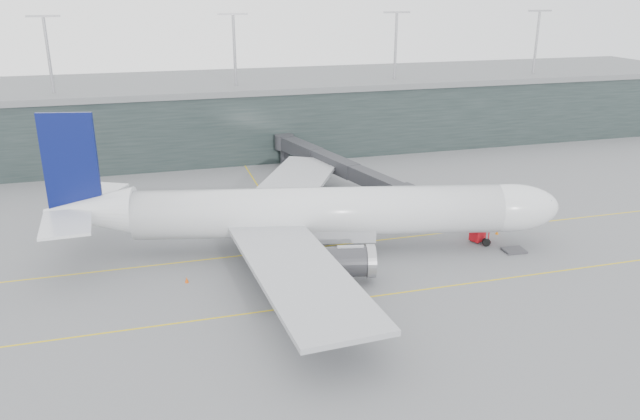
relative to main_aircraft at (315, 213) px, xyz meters
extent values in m
plane|color=slate|center=(-7.22, 4.99, -5.46)|extent=(320.00, 320.00, 0.00)
cube|color=gold|center=(-7.22, 0.99, -5.45)|extent=(160.00, 0.25, 0.02)
cube|color=gold|center=(-7.22, -15.01, -5.45)|extent=(160.00, 0.25, 0.02)
cube|color=gold|center=(-2.22, 24.99, -5.45)|extent=(0.25, 60.00, 0.02)
cube|color=black|center=(-7.22, 62.99, 1.54)|extent=(240.00, 35.00, 14.00)
cube|color=slate|center=(-7.22, 62.99, 9.14)|extent=(240.00, 36.00, 1.20)
cylinder|color=#9E9EA3|center=(-37.22, 52.99, 16.54)|extent=(0.60, 0.60, 14.00)
cylinder|color=#9E9EA3|center=(-2.22, 52.99, 16.54)|extent=(0.60, 0.60, 14.00)
cylinder|color=#9E9EA3|center=(32.78, 52.99, 16.54)|extent=(0.60, 0.60, 14.00)
cylinder|color=#9E9EA3|center=(67.78, 52.99, 16.54)|extent=(0.60, 0.60, 14.00)
cylinder|color=silver|center=(0.48, -0.11, 0.18)|extent=(49.21, 16.99, 6.60)
ellipsoid|color=silver|center=(25.93, -5.72, 0.18)|extent=(14.95, 9.43, 6.60)
cone|color=silver|center=(-29.13, 6.43, 0.92)|extent=(12.79, 8.71, 6.33)
cube|color=#999BA1|center=(-0.56, 0.12, -2.38)|extent=(17.77, 8.86, 2.13)
cube|color=black|center=(29.88, -6.60, 1.24)|extent=(2.97, 3.62, 0.85)
cube|color=#999BA1|center=(-6.19, -15.52, -0.89)|extent=(11.47, 31.39, 0.59)
cylinder|color=#343439|center=(0.38, -10.43, -2.70)|extent=(8.07, 5.24, 3.72)
cube|color=#999BA1|center=(0.92, 16.68, -0.89)|extent=(23.12, 31.69, 0.59)
cylinder|color=#343439|center=(4.74, 9.30, -2.70)|extent=(8.07, 5.24, 3.72)
cube|color=#08104A|center=(-30.69, 6.77, 7.62)|extent=(6.87, 2.01, 12.77)
cube|color=silver|center=(-31.43, 0.94, 1.45)|extent=(6.27, 9.83, 0.37)
cube|color=silver|center=(-28.91, 12.37, 1.45)|extent=(9.61, 11.19, 0.37)
cylinder|color=black|center=(23.34, -5.15, -4.88)|extent=(1.23, 0.67, 1.17)
cylinder|color=#9E9EA3|center=(23.34, -5.15, -4.08)|extent=(0.32, 0.32, 2.77)
cylinder|color=black|center=(-4.77, -4.18, -4.77)|extent=(1.47, 0.82, 1.38)
cylinder|color=black|center=(-2.57, 5.80, -4.77)|extent=(1.47, 0.82, 1.38)
cube|color=#292A2E|center=(15.70, 5.74, -0.67)|extent=(3.83, 4.11, 2.68)
cube|color=#292A2E|center=(13.71, 13.44, -0.67)|extent=(5.44, 12.67, 2.40)
cube|color=#292A2E|center=(10.59, 25.51, -0.67)|extent=(5.67, 12.73, 2.49)
cube|color=#292A2E|center=(7.47, 37.58, -0.67)|extent=(5.91, 12.79, 2.59)
cylinder|color=#9E9EA3|center=(13.54, 14.09, -3.64)|extent=(0.48, 0.48, 3.64)
cube|color=#343439|center=(13.54, 14.09, -5.13)|extent=(2.22, 1.87, 0.67)
cylinder|color=#292A2E|center=(15.70, 45.49, -0.67)|extent=(3.84, 3.84, 2.88)
cylinder|color=#292A2E|center=(15.70, 45.49, -3.74)|extent=(1.73, 1.73, 3.45)
cube|color=#A80C13|center=(23.29, -3.19, -4.49)|extent=(2.93, 2.39, 1.49)
cylinder|color=black|center=(22.63, -4.05, -5.23)|extent=(0.49, 0.32, 0.46)
cylinder|color=black|center=(24.36, -3.41, -5.23)|extent=(0.49, 0.32, 0.46)
cylinder|color=black|center=(22.23, -2.98, -5.23)|extent=(0.49, 0.32, 0.46)
cylinder|color=black|center=(23.95, -2.34, -5.23)|extent=(0.49, 0.32, 0.46)
cube|color=#36353A|center=(26.07, -7.88, -5.29)|extent=(3.05, 2.51, 0.29)
cube|color=#343439|center=(-10.81, 15.76, -5.32)|extent=(2.29, 2.02, 0.19)
cube|color=#B1B5BE|center=(-10.81, 15.76, -4.44)|extent=(1.89, 1.82, 1.46)
cube|color=#264296|center=(-10.81, 15.76, -3.68)|extent=(1.95, 1.88, 0.08)
cube|color=#343439|center=(-9.15, 17.02, -5.31)|extent=(2.55, 2.33, 0.21)
cube|color=#A5AAB1|center=(-9.15, 17.02, -4.38)|extent=(2.13, 2.07, 1.55)
cube|color=#264296|center=(-9.15, 17.02, -3.57)|extent=(2.20, 2.14, 0.08)
cube|color=#343439|center=(-6.32, 15.14, -5.33)|extent=(1.76, 1.40, 0.18)
cube|color=#B5B8C2|center=(-6.32, 15.14, -4.54)|extent=(1.40, 1.32, 1.32)
cube|color=#264296|center=(-6.32, 15.14, -3.86)|extent=(1.45, 1.36, 0.07)
cone|color=orange|center=(27.20, -1.58, -5.07)|extent=(0.50, 0.50, 0.79)
cone|color=orange|center=(1.54, -14.69, -5.11)|extent=(0.45, 0.45, 0.71)
cone|color=#D3500B|center=(0.15, 16.29, -5.07)|extent=(0.50, 0.50, 0.80)
cone|color=#CD4A0B|center=(-17.87, -5.30, -5.09)|extent=(0.47, 0.47, 0.74)
camera|label=1|loc=(-21.08, -76.10, 28.62)|focal=35.00mm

